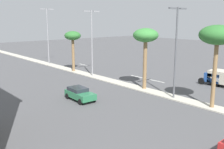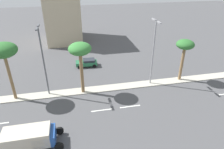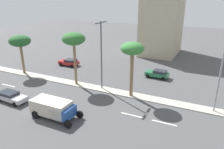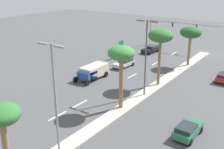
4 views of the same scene
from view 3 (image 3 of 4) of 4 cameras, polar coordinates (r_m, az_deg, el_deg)
The scene contains 15 objects.
ground_plane at distance 30.22m, azimuth 12.36°, elevation -6.79°, with size 160.00×160.00×0.00m, color #4C4C4F.
lane_stripe_center at distance 38.11m, azimuth -25.60°, elevation -2.61°, with size 0.20×2.80×0.01m, color silver.
lane_stripe_far at distance 32.42m, azimuth -16.32°, elevation -5.24°, with size 0.20×2.80×0.01m, color silver.
lane_stripe_outboard at distance 26.34m, azimuth 5.31°, elevation -10.63°, with size 0.20×2.80×0.01m, color silver.
lane_stripe_right at distance 25.49m, azimuth 13.59°, elevation -12.30°, with size 0.20×2.80×0.01m, color silver.
commercial_building at distance 54.01m, azimuth 13.08°, elevation 12.85°, with size 12.31×8.37×14.21m.
palm_tree_right at distance 41.43m, azimuth -23.10°, elevation 8.00°, with size 3.71×3.71×6.91m.
palm_tree_far at distance 33.29m, azimuth -10.05°, elevation 8.96°, with size 3.51×3.51×8.19m.
palm_tree_inboard at distance 28.73m, azimuth 5.39°, elevation 6.28°, with size 3.14×3.14×7.65m.
street_lamp_trailing at distance 31.33m, azimuth -2.84°, elevation 6.26°, with size 2.90×0.24×9.98m.
street_lamp_mid at distance 27.58m, azimuth 26.98°, elevation 2.21°, with size 2.90×0.24×10.04m.
sedan_green_left at distance 38.21m, azimuth 11.94°, elevation 0.24°, with size 2.03×3.99×1.38m.
sedan_silver_front at distance 32.14m, azimuth -25.03°, elevation -5.24°, with size 2.10×4.54×1.28m.
sedan_red_inboard at distance 44.89m, azimuth -11.23°, elevation 3.25°, with size 2.17×3.90×1.34m.
box_truck at distance 26.11m, azimuth -14.91°, elevation -8.59°, with size 2.53×5.90×2.09m.
Camera 3 is at (26.49, 41.14, 13.39)m, focal length 34.69 mm.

